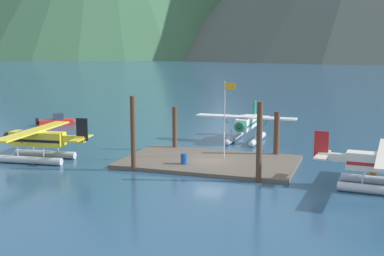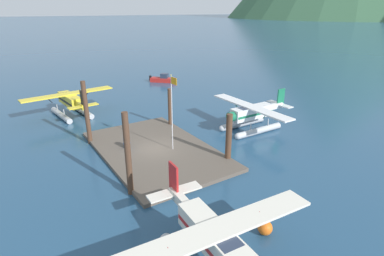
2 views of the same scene
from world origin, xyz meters
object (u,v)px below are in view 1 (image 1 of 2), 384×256
at_px(fuel_drum, 184,159).
at_px(seaplane_yellow_port_aft, 37,143).
at_px(flagpole, 226,111).
at_px(mooring_buoy, 374,170).
at_px(boat_red_open_west, 57,121).
at_px(seaplane_cream_stbd_aft, 383,168).
at_px(seaplane_white_bow_centre, 246,126).

bearing_deg(fuel_drum, seaplane_yellow_port_aft, -171.93).
distance_m(flagpole, mooring_buoy, 12.64).
xyz_separation_m(mooring_buoy, boat_red_open_west, (-37.46, 13.52, 0.07)).
relative_size(flagpole, seaplane_cream_stbd_aft, 0.63).
height_order(flagpole, fuel_drum, flagpole).
bearing_deg(seaplane_white_bow_centre, seaplane_yellow_port_aft, -135.75).
bearing_deg(mooring_buoy, seaplane_cream_stbd_aft, -82.85).
height_order(flagpole, seaplane_cream_stbd_aft, flagpole).
relative_size(seaplane_white_bow_centre, boat_red_open_west, 2.57).
height_order(flagpole, mooring_buoy, flagpole).
height_order(mooring_buoy, seaplane_yellow_port_aft, seaplane_yellow_port_aft).
bearing_deg(fuel_drum, flagpole, 51.69).
bearing_deg(seaplane_cream_stbd_aft, seaplane_yellow_port_aft, -179.67).
bearing_deg(seaplane_white_bow_centre, fuel_drum, -99.70).
height_order(seaplane_white_bow_centre, seaplane_cream_stbd_aft, same).
distance_m(flagpole, seaplane_white_bow_centre, 9.91).
height_order(flagpole, seaplane_white_bow_centre, flagpole).
relative_size(mooring_buoy, seaplane_white_bow_centre, 0.08).
height_order(seaplane_cream_stbd_aft, boat_red_open_west, seaplane_cream_stbd_aft).
height_order(fuel_drum, seaplane_cream_stbd_aft, seaplane_cream_stbd_aft).
height_order(mooring_buoy, seaplane_cream_stbd_aft, seaplane_cream_stbd_aft).
relative_size(fuel_drum, boat_red_open_west, 0.22).
bearing_deg(boat_red_open_west, flagpole, -26.28).
relative_size(flagpole, fuel_drum, 7.52).
bearing_deg(mooring_buoy, fuel_drum, -170.87).
height_order(flagpole, boat_red_open_west, flagpole).
relative_size(flagpole, boat_red_open_west, 1.63).
relative_size(mooring_buoy, seaplane_cream_stbd_aft, 0.08).
bearing_deg(seaplane_yellow_port_aft, mooring_buoy, 8.64).
bearing_deg(flagpole, seaplane_yellow_port_aft, -161.70).
relative_size(flagpole, mooring_buoy, 7.95).
height_order(mooring_buoy, boat_red_open_west, boat_red_open_west).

